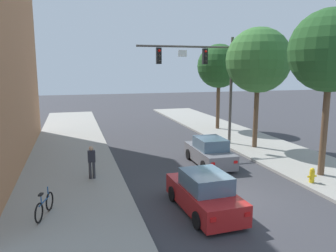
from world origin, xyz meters
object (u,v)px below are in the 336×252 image
object	(u,v)px
car_lead_grey	(210,152)
fire_hydrant	(312,175)
traffic_signal_mast	(206,71)
bicycle_leaning	(44,206)
car_following_red	(204,194)
pedestrian_sidewalk_left_walker	(92,161)
street_tree_nearest	(331,51)
street_tree_second	(258,61)
street_tree_third	(219,66)

from	to	relation	value
car_lead_grey	fire_hydrant	world-z (taller)	car_lead_grey
traffic_signal_mast	bicycle_leaning	size ratio (longest dim) A/B	4.37
car_following_red	bicycle_leaning	world-z (taller)	car_following_red
car_following_red	fire_hydrant	bearing A→B (deg)	11.77
pedestrian_sidewalk_left_walker	street_tree_nearest	bearing A→B (deg)	-13.18
car_following_red	fire_hydrant	distance (m)	6.18
pedestrian_sidewalk_left_walker	fire_hydrant	world-z (taller)	pedestrian_sidewalk_left_walker
car_following_red	fire_hydrant	xyz separation A→B (m)	(6.05, 1.26, -0.22)
pedestrian_sidewalk_left_walker	bicycle_leaning	xyz separation A→B (m)	(-1.94, -3.83, -0.52)
bicycle_leaning	street_tree_second	distance (m)	16.12
traffic_signal_mast	car_following_red	size ratio (longest dim) A/B	1.74
car_following_red	fire_hydrant	world-z (taller)	car_following_red
street_tree_third	street_tree_second	bearing A→B (deg)	-94.21
traffic_signal_mast	street_tree_second	xyz separation A→B (m)	(3.09, -1.57, 0.68)
car_lead_grey	pedestrian_sidewalk_left_walker	distance (m)	6.82
bicycle_leaning	street_tree_nearest	distance (m)	14.49
traffic_signal_mast	street_tree_nearest	world-z (taller)	street_tree_nearest
street_tree_third	pedestrian_sidewalk_left_walker	bearing A→B (deg)	-136.99
car_lead_grey	car_following_red	bearing A→B (deg)	-115.10
car_lead_grey	street_tree_nearest	distance (m)	8.14
pedestrian_sidewalk_left_walker	street_tree_second	size ratio (longest dim) A/B	0.20
car_lead_grey	bicycle_leaning	size ratio (longest dim) A/B	2.49
bicycle_leaning	street_tree_third	xyz separation A→B (m)	(13.70, 14.80, 5.15)
traffic_signal_mast	street_tree_third	bearing A→B (deg)	57.61
pedestrian_sidewalk_left_walker	bicycle_leaning	world-z (taller)	pedestrian_sidewalk_left_walker
street_tree_nearest	street_tree_third	bearing A→B (deg)	88.04
car_following_red	street_tree_second	world-z (taller)	street_tree_second
fire_hydrant	street_tree_third	xyz separation A→B (m)	(1.73, 14.47, 5.18)
car_following_red	pedestrian_sidewalk_left_walker	world-z (taller)	pedestrian_sidewalk_left_walker
pedestrian_sidewalk_left_walker	fire_hydrant	size ratio (longest dim) A/B	2.28
traffic_signal_mast	street_tree_third	xyz separation A→B (m)	(3.63, 5.72, 0.33)
pedestrian_sidewalk_left_walker	bicycle_leaning	size ratio (longest dim) A/B	0.96
car_lead_grey	street_tree_nearest	bearing A→B (deg)	-39.25
car_following_red	street_tree_second	bearing A→B (deg)	49.42
pedestrian_sidewalk_left_walker	street_tree_third	size ratio (longest dim) A/B	0.22
pedestrian_sidewalk_left_walker	bicycle_leaning	distance (m)	4.32
car_lead_grey	traffic_signal_mast	bearing A→B (deg)	71.35
traffic_signal_mast	car_following_red	distance (m)	11.79
street_tree_nearest	street_tree_third	size ratio (longest dim) A/B	1.10
bicycle_leaning	street_tree_nearest	bearing A→B (deg)	5.11
car_following_red	fire_hydrant	size ratio (longest dim) A/B	5.98
car_lead_grey	fire_hydrant	distance (m)	5.66
traffic_signal_mast	car_lead_grey	xyz separation A→B (m)	(-1.41, -4.17, -4.63)
fire_hydrant	street_tree_nearest	world-z (taller)	street_tree_nearest
car_lead_grey	bicycle_leaning	xyz separation A→B (m)	(-8.66, -4.91, -0.18)
pedestrian_sidewalk_left_walker	street_tree_third	distance (m)	16.73
car_lead_grey	street_tree_nearest	size ratio (longest dim) A/B	0.52
car_following_red	street_tree_second	xyz separation A→B (m)	(7.24, 8.45, 5.31)
bicycle_leaning	street_tree_third	size ratio (longest dim) A/B	0.23
traffic_signal_mast	car_lead_grey	world-z (taller)	traffic_signal_mast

